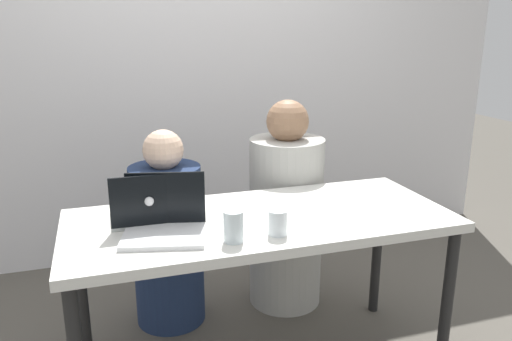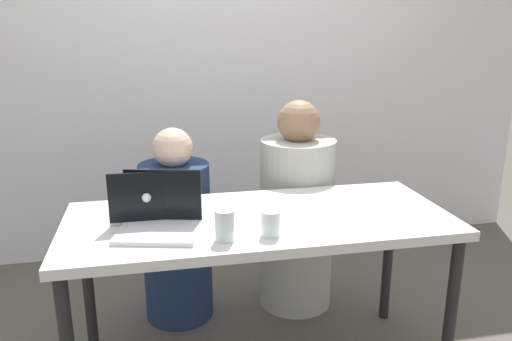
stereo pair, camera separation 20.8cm
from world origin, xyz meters
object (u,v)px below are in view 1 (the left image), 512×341
Objects in this scene: laptop_front_left at (165,222)px; laptop_back_left at (148,211)px; person_on_left at (168,239)px; water_glass_center at (278,224)px; water_glass_left at (234,228)px; person_on_right at (286,216)px.

laptop_back_left is at bearing 120.92° from laptop_front_left.
water_glass_center is (0.33, -0.75, 0.33)m from person_on_left.
person_on_left is at bearing 95.91° from laptop_front_left.
person_on_left is at bearing -104.25° from laptop_back_left.
person_on_left is 0.85m from water_glass_left.
person_on_right reaches higher than water_glass_left.
person_on_left is 0.65m from person_on_right.
person_on_right is 9.73× the size of water_glass_left.
person_on_right reaches higher than water_glass_center.
water_glass_center is at bearing 3.43° from water_glass_left.
person_on_left is at bearing 113.47° from water_glass_center.
laptop_front_left is 0.27m from water_glass_left.
person_on_left is 0.90× the size of person_on_right.
person_on_left is at bearing 101.15° from water_glass_left.
person_on_right is 3.86× the size of laptop_back_left.
laptop_front_left is at bearing 148.50° from water_glass_left.
water_glass_center is at bearing 149.49° from laptop_back_left.
person_on_right is 11.83× the size of water_glass_center.
laptop_front_left is at bearing 162.09° from water_glass_center.
water_glass_center is (0.18, 0.01, -0.01)m from water_glass_left.
laptop_front_left is at bearing 37.38° from person_on_right.
laptop_back_left is 0.40m from water_glass_left.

